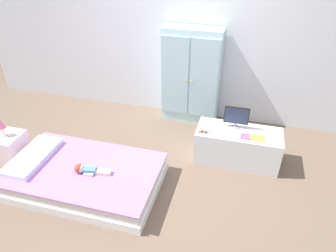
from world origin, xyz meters
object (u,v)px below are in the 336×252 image
(doll, at_px, (86,170))
(book_yellow, at_px, (257,138))
(wardrobe, at_px, (191,77))
(rocking_horse_toy, at_px, (203,128))
(table_lamp, at_px, (1,124))
(tv_monitor, at_px, (236,116))
(bed, at_px, (85,176))
(tv_stand, at_px, (237,146))
(book_purple, at_px, (246,137))
(nightstand, at_px, (9,147))

(doll, bearing_deg, book_yellow, 25.83)
(wardrobe, xyz_separation_m, rocking_horse_toy, (0.35, -0.94, -0.20))
(table_lamp, xyz_separation_m, book_yellow, (2.85, 0.61, -0.08))
(tv_monitor, xyz_separation_m, rocking_horse_toy, (-0.34, -0.20, -0.10))
(bed, xyz_separation_m, tv_stand, (1.57, 0.86, 0.10))
(wardrobe, height_order, book_yellow, wardrobe)
(bed, distance_m, book_purple, 1.84)
(wardrobe, bearing_deg, nightstand, -141.59)
(tv_stand, height_order, tv_monitor, tv_monitor)
(bed, height_order, wardrobe, wardrobe)
(book_purple, distance_m, book_yellow, 0.13)
(table_lamp, bearing_deg, wardrobe, 38.41)
(table_lamp, bearing_deg, book_yellow, 11.99)
(bed, xyz_separation_m, rocking_horse_toy, (1.16, 0.73, 0.36))
(doll, distance_m, book_purple, 1.78)
(tv_monitor, xyz_separation_m, book_yellow, (0.26, -0.17, -0.15))
(bed, relative_size, book_purple, 14.37)
(tv_stand, distance_m, rocking_horse_toy, 0.50)
(tv_stand, xyz_separation_m, book_yellow, (0.20, -0.10, 0.22))
(tv_stand, bearing_deg, rocking_horse_toy, -161.69)
(book_purple, bearing_deg, table_lamp, -167.48)
(wardrobe, bearing_deg, book_purple, -47.75)
(bed, distance_m, rocking_horse_toy, 1.42)
(bed, height_order, nightstand, nightstand)
(nightstand, xyz_separation_m, table_lamp, (-0.00, -0.00, 0.33))
(rocking_horse_toy, bearing_deg, bed, -147.91)
(rocking_horse_toy, bearing_deg, tv_stand, 18.31)
(nightstand, height_order, book_purple, book_purple)
(tv_monitor, bearing_deg, book_purple, -51.49)
(nightstand, distance_m, table_lamp, 0.33)
(bed, xyz_separation_m, table_lamp, (-1.09, 0.16, 0.39))
(doll, distance_m, table_lamp, 1.20)
(nightstand, relative_size, book_yellow, 2.20)
(table_lamp, xyz_separation_m, wardrobe, (1.90, 1.51, 0.16))
(book_yellow, bearing_deg, wardrobe, 136.31)
(rocking_horse_toy, distance_m, book_purple, 0.48)
(tv_stand, bearing_deg, tv_monitor, 129.72)
(tv_monitor, height_order, book_purple, tv_monitor)
(book_yellow, bearing_deg, table_lamp, -168.01)
(table_lamp, distance_m, wardrobe, 2.44)
(book_purple, bearing_deg, book_yellow, 0.00)
(doll, bearing_deg, rocking_horse_toy, 35.53)
(bed, xyz_separation_m, book_yellow, (1.76, 0.77, 0.31))
(book_yellow, bearing_deg, doll, -154.17)
(book_purple, bearing_deg, wardrobe, 132.25)
(bed, bearing_deg, nightstand, 171.53)
(bed, relative_size, tv_monitor, 5.75)
(wardrobe, distance_m, book_yellow, 1.33)
(wardrobe, bearing_deg, doll, -113.56)
(table_lamp, distance_m, tv_monitor, 2.71)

